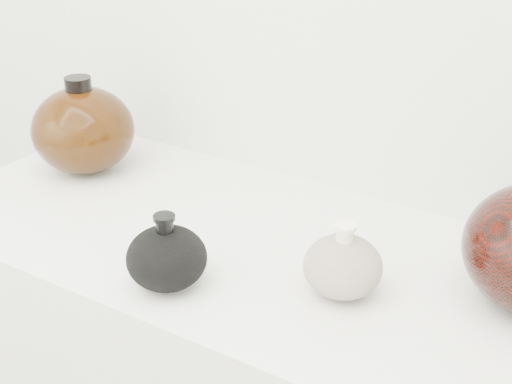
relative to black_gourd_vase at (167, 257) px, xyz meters
The scene contains 3 objects.
black_gourd_vase is the anchor object (origin of this frame).
cream_gourd_vase 0.25m from the black_gourd_vase, 27.40° to the left, with size 0.12×0.12×0.11m.
left_round_pot 0.45m from the black_gourd_vase, 148.63° to the left, with size 0.21×0.21×0.19m.
Camera 1 is at (0.49, 0.12, 1.48)m, focal length 50.00 mm.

